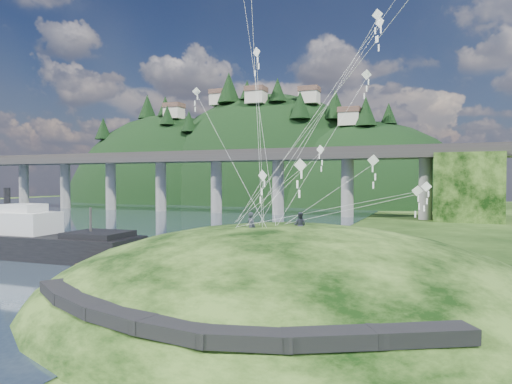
% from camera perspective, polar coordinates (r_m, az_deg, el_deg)
% --- Properties ---
extents(ground, '(320.00, 320.00, 0.00)m').
position_cam_1_polar(ground, '(32.58, -10.80, -12.60)').
color(ground, black).
rests_on(ground, ground).
extents(grass_hill, '(36.00, 32.00, 13.00)m').
position_cam_1_polar(grass_hill, '(31.43, 4.19, -15.96)').
color(grass_hill, black).
rests_on(grass_hill, ground).
extents(footpath, '(22.29, 5.84, 0.83)m').
position_cam_1_polar(footpath, '(20.26, -7.91, -15.31)').
color(footpath, black).
rests_on(footpath, ground).
extents(bridge, '(160.00, 11.00, 15.00)m').
position_cam_1_polar(bridge, '(106.00, -2.29, 2.51)').
color(bridge, '#2D2B2B').
rests_on(bridge, ground).
extents(far_ridge, '(153.00, 70.00, 94.50)m').
position_cam_1_polar(far_ridge, '(161.37, -0.21, -3.91)').
color(far_ridge, black).
rests_on(far_ridge, ground).
extents(work_barge, '(20.53, 6.41, 7.11)m').
position_cam_1_polar(work_barge, '(51.18, -25.08, -5.52)').
color(work_barge, black).
rests_on(work_barge, ground).
extents(wooden_dock, '(13.53, 3.30, 0.96)m').
position_cam_1_polar(wooden_dock, '(40.37, -13.24, -9.24)').
color(wooden_dock, '#342315').
rests_on(wooden_dock, ground).
extents(kite_flyers, '(3.64, 2.24, 1.93)m').
position_cam_1_polar(kite_flyers, '(29.40, 3.10, -2.52)').
color(kite_flyers, '#282C36').
rests_on(kite_flyers, ground).
extents(kite_swarm, '(20.72, 15.91, 18.48)m').
position_cam_1_polar(kite_swarm, '(33.39, 10.15, 12.93)').
color(kite_swarm, white).
rests_on(kite_swarm, ground).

